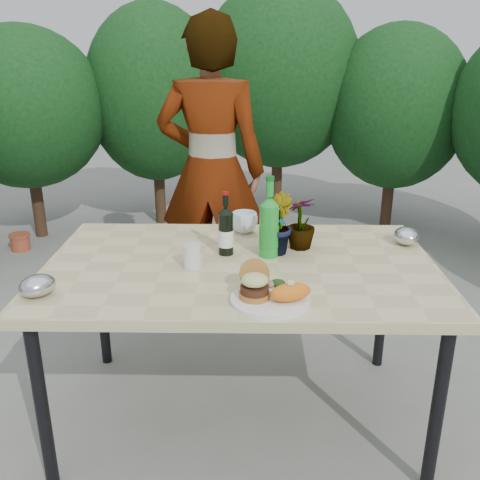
{
  "coord_description": "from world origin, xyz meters",
  "views": [
    {
      "loc": [
        0.03,
        -2.03,
        1.6
      ],
      "look_at": [
        0.0,
        -0.08,
        0.88
      ],
      "focal_mm": 40.0,
      "sensor_mm": 36.0,
      "label": 1
    }
  ],
  "objects_px": {
    "patio_table": "(240,276)",
    "person": "(211,171)",
    "dinner_plate": "(270,300)",
    "wine_bottle": "(226,231)"
  },
  "relations": [
    {
      "from": "patio_table",
      "to": "person",
      "type": "bearing_deg",
      "value": 99.94
    },
    {
      "from": "patio_table",
      "to": "dinner_plate",
      "type": "distance_m",
      "value": 0.37
    },
    {
      "from": "patio_table",
      "to": "person",
      "type": "xyz_separation_m",
      "value": [
        -0.19,
        1.08,
        0.19
      ]
    },
    {
      "from": "person",
      "to": "patio_table",
      "type": "bearing_deg",
      "value": 105.6
    },
    {
      "from": "patio_table",
      "to": "person",
      "type": "relative_size",
      "value": 0.9
    },
    {
      "from": "wine_bottle",
      "to": "person",
      "type": "bearing_deg",
      "value": 75.4
    },
    {
      "from": "patio_table",
      "to": "wine_bottle",
      "type": "bearing_deg",
      "value": 121.9
    },
    {
      "from": "dinner_plate",
      "to": "person",
      "type": "bearing_deg",
      "value": 101.84
    },
    {
      "from": "dinner_plate",
      "to": "person",
      "type": "xyz_separation_m",
      "value": [
        -0.3,
        1.43,
        0.13
      ]
    },
    {
      "from": "patio_table",
      "to": "dinner_plate",
      "type": "height_order",
      "value": "dinner_plate"
    }
  ]
}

